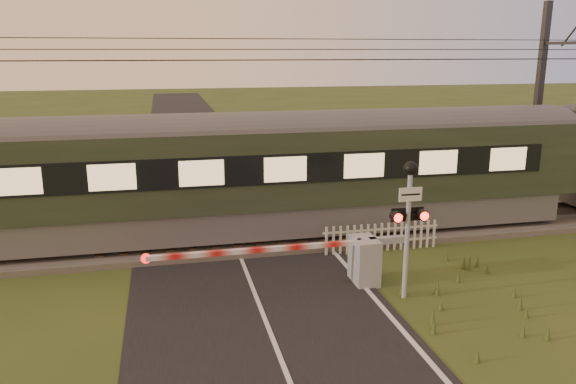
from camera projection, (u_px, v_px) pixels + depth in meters
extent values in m
plane|color=#31431A|center=(274.00, 343.00, 11.38)|extent=(160.00, 160.00, 0.00)
cube|color=black|center=(274.00, 343.00, 11.38)|extent=(6.00, 140.00, 0.02)
cube|color=#47423D|center=(234.00, 239.00, 17.52)|extent=(140.00, 3.40, 0.24)
cube|color=slate|center=(237.00, 240.00, 16.79)|extent=(140.00, 0.08, 0.14)
cube|color=slate|center=(231.00, 226.00, 18.15)|extent=(140.00, 0.08, 0.14)
cube|color=#2D2116|center=(234.00, 235.00, 17.49)|extent=(0.24, 2.20, 0.06)
cylinder|color=black|center=(230.00, 60.00, 15.90)|extent=(120.00, 0.02, 0.02)
cylinder|color=black|center=(228.00, 60.00, 16.47)|extent=(120.00, 0.02, 0.02)
cylinder|color=black|center=(229.00, 39.00, 16.04)|extent=(120.00, 0.02, 0.02)
cylinder|color=black|center=(229.00, 49.00, 16.11)|extent=(120.00, 0.02, 0.02)
cube|color=slate|center=(276.00, 214.00, 17.63)|extent=(18.39, 2.43, 0.91)
cube|color=#243120|center=(276.00, 164.00, 17.24)|extent=(19.16, 2.65, 2.28)
cylinder|color=#4C4C4F|center=(276.00, 127.00, 16.96)|extent=(19.16, 0.93, 0.93)
cube|color=#FFD893|center=(285.00, 169.00, 15.92)|extent=(16.48, 0.04, 0.71)
cube|color=gray|center=(364.00, 261.00, 14.25)|extent=(0.59, 0.91, 1.18)
cylinder|color=gray|center=(358.00, 261.00, 14.22)|extent=(0.13, 0.13, 1.18)
cube|color=gray|center=(387.00, 240.00, 14.25)|extent=(0.96, 0.17, 0.17)
cube|color=red|center=(257.00, 250.00, 13.54)|extent=(5.21, 0.12, 0.12)
cylinder|color=red|center=(146.00, 259.00, 12.99)|extent=(0.24, 0.04, 0.24)
cylinder|color=gray|center=(407.00, 238.00, 13.12)|extent=(0.11, 0.11, 3.03)
cube|color=white|center=(410.00, 194.00, 12.81)|extent=(0.56, 0.03, 0.32)
sphere|color=black|center=(411.00, 168.00, 12.72)|extent=(0.32, 0.32, 0.32)
cube|color=black|center=(408.00, 215.00, 12.99)|extent=(0.76, 0.06, 0.06)
cylinder|color=#FF140C|center=(398.00, 218.00, 12.75)|extent=(0.20, 0.02, 0.20)
cylinder|color=#FF140C|center=(425.00, 216.00, 12.89)|extent=(0.20, 0.02, 0.20)
cube|color=black|center=(407.00, 214.00, 13.04)|extent=(0.81, 0.02, 0.32)
cube|color=silver|center=(381.00, 242.00, 16.57)|extent=(3.58, 0.04, 0.06)
cube|color=silver|center=(381.00, 229.00, 16.48)|extent=(3.58, 0.04, 0.06)
cube|color=#2D2D30|center=(537.00, 105.00, 21.32)|extent=(0.24, 0.24, 7.53)
cube|color=#2D2D30|center=(565.00, 43.00, 19.68)|extent=(0.11, 2.40, 0.11)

